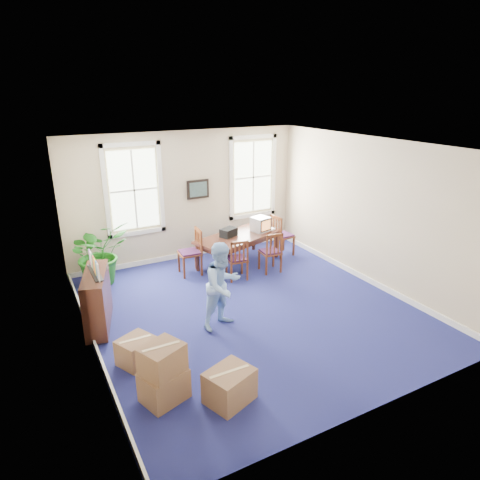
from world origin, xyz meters
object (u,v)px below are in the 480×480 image
conference_table (239,250)px  potted_plant (99,253)px  man (223,286)px  credenza (98,301)px  crt_tv (260,224)px  chair_near_left (237,259)px  cardboard_boxes (176,363)px

conference_table → potted_plant: (-3.23, 0.49, 0.34)m
man → credenza: bearing=136.5°
conference_table → potted_plant: size_ratio=1.54×
crt_tv → chair_near_left: crt_tv is taller
chair_near_left → cardboard_boxes: (-2.56, -3.00, -0.03)m
chair_near_left → cardboard_boxes: bearing=59.1°
cardboard_boxes → potted_plant: bearing=92.9°
credenza → potted_plant: 1.97m
conference_table → credenza: credenza is taller
conference_table → potted_plant: potted_plant is taller
conference_table → man: 2.98m
chair_near_left → credenza: 3.27m
chair_near_left → potted_plant: 3.05m
crt_tv → cardboard_boxes: crt_tv is taller
conference_table → crt_tv: bearing=-13.6°
conference_table → man: (-1.63, -2.46, 0.44)m
crt_tv → man: size_ratio=0.27×
chair_near_left → credenza: bearing=21.6°
cardboard_boxes → man: bearing=43.1°
conference_table → cardboard_boxes: 4.80m
crt_tv → credenza: (-4.29, -1.47, -0.41)m
chair_near_left → man: 2.11m
potted_plant → man: bearing=-61.6°
crt_tv → potted_plant: 3.90m
credenza → potted_plant: potted_plant is taller
man → credenza: (-2.01, 1.03, -0.30)m
conference_table → crt_tv: size_ratio=5.08×
credenza → cardboard_boxes: (0.64, -2.32, -0.06)m
crt_tv → cardboard_boxes: bearing=-148.8°
conference_table → crt_tv: 0.85m
conference_table → cardboard_boxes: (-3.01, -3.74, 0.08)m
conference_table → credenza: size_ratio=1.67×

